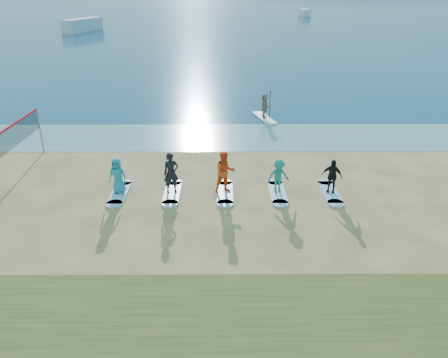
{
  "coord_description": "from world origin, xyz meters",
  "views": [
    {
      "loc": [
        0.52,
        -14.53,
        8.68
      ],
      "look_at": [
        0.63,
        2.0,
        1.1
      ],
      "focal_mm": 35.0,
      "sensor_mm": 36.0,
      "label": 1
    }
  ],
  "objects_px": {
    "student_0": "(118,176)",
    "surfboard_4": "(330,192)",
    "surfboard_1": "(172,193)",
    "student_2": "(225,172)",
    "surfboard_0": "(120,193)",
    "boat_offshore_a": "(83,32)",
    "boat_offshore_b": "(304,16)",
    "surfboard_3": "(278,193)",
    "paddleboarder": "(265,106)",
    "surfboard_2": "(225,193)",
    "student_4": "(332,176)",
    "student_3": "(278,176)",
    "paddleboard": "(264,118)",
    "student_1": "(171,173)"
  },
  "relations": [
    {
      "from": "surfboard_0",
      "to": "paddleboarder",
      "type": "bearing_deg",
      "value": 56.83
    },
    {
      "from": "boat_offshore_a",
      "to": "paddleboarder",
      "type": "bearing_deg",
      "value": -40.75
    },
    {
      "from": "paddleboard",
      "to": "surfboard_2",
      "type": "distance_m",
      "value": 11.76
    },
    {
      "from": "student_1",
      "to": "surfboard_0",
      "type": "bearing_deg",
      "value": 161.76
    },
    {
      "from": "student_4",
      "to": "student_3",
      "type": "bearing_deg",
      "value": -157.34
    },
    {
      "from": "surfboard_0",
      "to": "student_4",
      "type": "distance_m",
      "value": 9.4
    },
    {
      "from": "paddleboarder",
      "to": "surfboard_2",
      "type": "relative_size",
      "value": 0.73
    },
    {
      "from": "boat_offshore_a",
      "to": "surfboard_0",
      "type": "xyz_separation_m",
      "value": [
        20.56,
        -66.17,
        0.04
      ]
    },
    {
      "from": "boat_offshore_a",
      "to": "student_1",
      "type": "xyz_separation_m",
      "value": [
        22.91,
        -66.17,
        1.01
      ]
    },
    {
      "from": "surfboard_4",
      "to": "student_0",
      "type": "bearing_deg",
      "value": 180.0
    },
    {
      "from": "surfboard_4",
      "to": "student_4",
      "type": "bearing_deg",
      "value": 0.0
    },
    {
      "from": "boat_offshore_b",
      "to": "paddleboarder",
      "type": "bearing_deg",
      "value": -106.02
    },
    {
      "from": "surfboard_0",
      "to": "student_1",
      "type": "relative_size",
      "value": 1.2
    },
    {
      "from": "boat_offshore_b",
      "to": "surfboard_0",
      "type": "distance_m",
      "value": 104.8
    },
    {
      "from": "surfboard_1",
      "to": "student_2",
      "type": "bearing_deg",
      "value": 0.0
    },
    {
      "from": "paddleboarder",
      "to": "student_1",
      "type": "relative_size",
      "value": 0.88
    },
    {
      "from": "surfboard_2",
      "to": "student_2",
      "type": "height_order",
      "value": "student_2"
    },
    {
      "from": "boat_offshore_a",
      "to": "student_1",
      "type": "bearing_deg",
      "value": -48.77
    },
    {
      "from": "surfboard_2",
      "to": "student_4",
      "type": "bearing_deg",
      "value": 0.0
    },
    {
      "from": "paddleboard",
      "to": "surfboard_3",
      "type": "bearing_deg",
      "value": -108.38
    },
    {
      "from": "student_1",
      "to": "boat_offshore_a",
      "type": "bearing_deg",
      "value": 90.85
    },
    {
      "from": "surfboard_1",
      "to": "surfboard_2",
      "type": "relative_size",
      "value": 1.0
    },
    {
      "from": "boat_offshore_a",
      "to": "boat_offshore_b",
      "type": "height_order",
      "value": "boat_offshore_a"
    },
    {
      "from": "surfboard_3",
      "to": "student_4",
      "type": "xyz_separation_m",
      "value": [
        2.34,
        0.0,
        0.8
      ]
    },
    {
      "from": "boat_offshore_b",
      "to": "student_3",
      "type": "bearing_deg",
      "value": -104.98
    },
    {
      "from": "boat_offshore_a",
      "to": "surfboard_1",
      "type": "distance_m",
      "value": 70.02
    },
    {
      "from": "student_1",
      "to": "student_3",
      "type": "bearing_deg",
      "value": -18.24
    },
    {
      "from": "paddleboard",
      "to": "boat_offshore_b",
      "type": "relative_size",
      "value": 0.55
    },
    {
      "from": "student_4",
      "to": "boat_offshore_a",
      "type": "bearing_deg",
      "value": 137.0
    },
    {
      "from": "paddleboard",
      "to": "boat_offshore_b",
      "type": "distance_m",
      "value": 91.99
    },
    {
      "from": "paddleboarder",
      "to": "surfboard_4",
      "type": "bearing_deg",
      "value": -169.56
    },
    {
      "from": "surfboard_1",
      "to": "student_2",
      "type": "relative_size",
      "value": 1.17
    },
    {
      "from": "student_1",
      "to": "surfboard_2",
      "type": "distance_m",
      "value": 2.53
    },
    {
      "from": "paddleboarder",
      "to": "surfboard_0",
      "type": "bearing_deg",
      "value": 147.83
    },
    {
      "from": "paddleboarder",
      "to": "surfboard_1",
      "type": "height_order",
      "value": "paddleboarder"
    },
    {
      "from": "surfboard_0",
      "to": "student_2",
      "type": "distance_m",
      "value": 4.79
    },
    {
      "from": "paddleboarder",
      "to": "student_2",
      "type": "bearing_deg",
      "value": 167.31
    },
    {
      "from": "boat_offshore_a",
      "to": "surfboard_4",
      "type": "bearing_deg",
      "value": -43.53
    },
    {
      "from": "student_0",
      "to": "boat_offshore_a",
      "type": "bearing_deg",
      "value": 116.7
    },
    {
      "from": "paddleboard",
      "to": "student_0",
      "type": "distance_m",
      "value": 13.67
    },
    {
      "from": "student_0",
      "to": "surfboard_4",
      "type": "bearing_deg",
      "value": 9.44
    },
    {
      "from": "paddleboarder",
      "to": "surfboard_1",
      "type": "distance_m",
      "value": 12.55
    },
    {
      "from": "student_0",
      "to": "student_4",
      "type": "distance_m",
      "value": 9.37
    },
    {
      "from": "boat_offshore_a",
      "to": "student_2",
      "type": "distance_m",
      "value": 70.83
    },
    {
      "from": "surfboard_0",
      "to": "student_0",
      "type": "relative_size",
      "value": 1.37
    },
    {
      "from": "student_1",
      "to": "student_4",
      "type": "bearing_deg",
      "value": -18.24
    },
    {
      "from": "student_0",
      "to": "surfboard_1",
      "type": "xyz_separation_m",
      "value": [
        2.34,
        0.0,
        -0.85
      ]
    },
    {
      "from": "boat_offshore_b",
      "to": "surfboard_3",
      "type": "xyz_separation_m",
      "value": [
        -18.92,
        -101.54,
        0.04
      ]
    },
    {
      "from": "student_0",
      "to": "student_3",
      "type": "xyz_separation_m",
      "value": [
        7.03,
        0.0,
        -0.04
      ]
    },
    {
      "from": "paddleboarder",
      "to": "student_0",
      "type": "distance_m",
      "value": 13.65
    }
  ]
}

